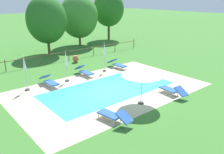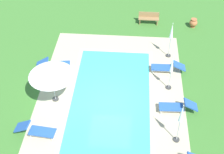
% 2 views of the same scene
% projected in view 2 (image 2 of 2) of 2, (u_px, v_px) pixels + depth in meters
% --- Properties ---
extents(ground_plane, '(160.00, 160.00, 0.00)m').
position_uv_depth(ground_plane, '(110.00, 102.00, 18.12)').
color(ground_plane, '#3D752D').
extents(pool_deck_paving, '(13.11, 8.25, 0.01)m').
position_uv_depth(pool_deck_paving, '(110.00, 102.00, 18.12)').
color(pool_deck_paving, '#BCAD8E').
rests_on(pool_deck_paving, ground).
extents(swimming_pool_water, '(9.23, 4.37, 0.01)m').
position_uv_depth(swimming_pool_water, '(110.00, 102.00, 18.12)').
color(swimming_pool_water, '#42CCD6').
rests_on(swimming_pool_water, ground).
extents(pool_coping_rim, '(9.71, 4.85, 0.01)m').
position_uv_depth(pool_coping_rim, '(110.00, 102.00, 18.12)').
color(pool_coping_rim, beige).
rests_on(pool_coping_rim, ground).
extents(sun_lounger_north_near_steps, '(0.64, 2.08, 0.72)m').
position_uv_depth(sun_lounger_north_near_steps, '(167.00, 67.00, 19.85)').
color(sun_lounger_north_near_steps, '#2856A8').
rests_on(sun_lounger_north_near_steps, ground).
extents(sun_lounger_north_mid, '(0.90, 2.12, 0.74)m').
position_uv_depth(sun_lounger_north_mid, '(54.00, 64.00, 20.07)').
color(sun_lounger_north_mid, '#2856A8').
rests_on(sun_lounger_north_mid, ground).
extents(sun_lounger_north_end, '(0.81, 2.11, 0.74)m').
position_uv_depth(sun_lounger_north_end, '(37.00, 130.00, 16.18)').
color(sun_lounger_north_end, '#2856A8').
rests_on(sun_lounger_north_end, ground).
extents(sun_lounger_south_near_corner, '(0.67, 2.06, 0.77)m').
position_uv_depth(sun_lounger_south_near_corner, '(177.00, 106.00, 17.39)').
color(sun_lounger_south_near_corner, '#2856A8').
rests_on(sun_lounger_south_near_corner, ground).
extents(patio_umbrella_open_foreground, '(2.43, 2.43, 2.21)m').
position_uv_depth(patio_umbrella_open_foreground, '(51.00, 73.00, 16.96)').
color(patio_umbrella_open_foreground, '#383838').
rests_on(patio_umbrella_open_foreground, ground).
extents(patio_umbrella_closed_row_west, '(0.32, 0.32, 2.54)m').
position_uv_depth(patio_umbrella_closed_row_west, '(181.00, 118.00, 15.04)').
color(patio_umbrella_closed_row_west, '#383838').
rests_on(patio_umbrella_closed_row_west, ground).
extents(patio_umbrella_closed_row_mid_west, '(0.32, 0.32, 2.44)m').
position_uv_depth(patio_umbrella_closed_row_mid_west, '(172.00, 68.00, 17.96)').
color(patio_umbrella_closed_row_mid_west, '#383838').
rests_on(patio_umbrella_closed_row_mid_west, ground).
extents(patio_umbrella_closed_row_centre, '(0.32, 0.32, 2.52)m').
position_uv_depth(patio_umbrella_closed_row_centre, '(171.00, 35.00, 20.13)').
color(patio_umbrella_closed_row_centre, '#383838').
rests_on(patio_umbrella_closed_row_centre, ground).
extents(wooden_bench_lawn_side, '(0.45, 1.50, 0.87)m').
position_uv_depth(wooden_bench_lawn_side, '(149.00, 18.00, 23.91)').
color(wooden_bench_lawn_side, '#937047').
rests_on(wooden_bench_lawn_side, ground).
extents(terracotta_urn_by_tree, '(0.57, 0.57, 0.67)m').
position_uv_depth(terracotta_urn_by_tree, '(193.00, 23.00, 23.59)').
color(terracotta_urn_by_tree, '#B7663D').
rests_on(terracotta_urn_by_tree, ground).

